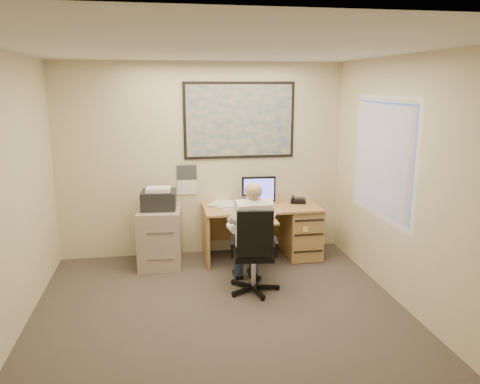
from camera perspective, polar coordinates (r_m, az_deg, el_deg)
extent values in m
cube|color=#3D352F|center=(4.89, -1.80, -16.25)|extent=(4.00, 4.50, 0.00)
cube|color=white|center=(4.28, -2.07, 17.14)|extent=(4.00, 4.50, 0.00)
cube|color=beige|center=(6.59, -4.61, 3.86)|extent=(4.00, 0.00, 2.70)
cube|color=beige|center=(2.31, 5.97, -13.80)|extent=(4.00, 0.00, 2.70)
cube|color=beige|center=(5.06, 21.12, 0.25)|extent=(0.00, 4.50, 2.70)
cube|color=tan|center=(6.47, 2.66, -1.85)|extent=(1.60, 0.75, 0.03)
cube|color=#B28749|center=(6.72, 7.44, -4.72)|extent=(0.45, 0.70, 0.70)
cube|color=#B28749|center=(6.46, -4.18, -5.36)|extent=(0.04, 0.70, 0.70)
cube|color=#B28749|center=(6.87, 2.02, -3.42)|extent=(1.55, 0.03, 0.55)
cylinder|color=black|center=(6.60, 2.23, -1.32)|extent=(0.19, 0.19, 0.02)
cube|color=black|center=(6.54, 2.28, 0.34)|extent=(0.48, 0.06, 0.36)
cube|color=#5651DD|center=(6.51, 2.33, 0.30)|extent=(0.42, 0.03, 0.31)
cube|color=tan|center=(6.03, 1.98, -3.69)|extent=(0.55, 0.30, 0.02)
cube|color=beige|center=(6.02, 1.98, -3.47)|extent=(0.43, 0.14, 0.02)
cube|color=black|center=(6.69, 7.09, -1.07)|extent=(0.25, 0.24, 0.05)
cylinder|color=silver|center=(6.32, 0.53, -1.21)|extent=(0.08, 0.08, 0.18)
cylinder|color=white|center=(6.43, 1.37, -1.33)|extent=(0.08, 0.08, 0.10)
cube|color=white|center=(6.38, -1.29, -1.78)|extent=(0.60, 0.56, 0.02)
cube|color=#1E4C93|center=(6.57, -0.06, 8.71)|extent=(1.56, 0.03, 1.06)
cube|color=white|center=(6.61, -6.50, 1.47)|extent=(0.28, 0.01, 0.42)
cube|color=#A49584|center=(6.40, -9.70, -5.41)|extent=(0.61, 0.71, 0.78)
cube|color=black|center=(6.26, -9.88, -0.95)|extent=(0.48, 0.43, 0.24)
cube|color=white|center=(6.21, -9.93, 0.32)|extent=(0.33, 0.27, 0.05)
cylinder|color=silver|center=(5.59, 1.66, -9.62)|extent=(0.06, 0.06, 0.39)
cube|color=black|center=(5.51, 1.67, -7.57)|extent=(0.50, 0.50, 0.07)
cube|color=black|center=(5.21, 2.49, -5.10)|extent=(0.41, 0.11, 0.53)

